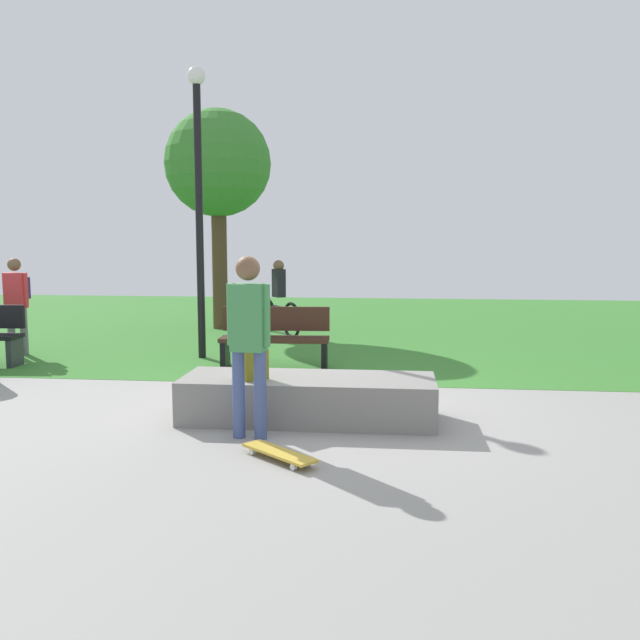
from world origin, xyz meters
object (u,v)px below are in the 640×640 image
object	(u,v)px
backpack_on_ledge	(252,364)
cyclist_on_bicycle	(279,303)
concrete_ledge	(308,398)
tree_slender_maple	(218,166)
pedestrian_with_backpack	(17,297)
lamp_post	(199,186)
park_bench_near_path	(275,336)
skateboard_by_ledge	(279,453)
skater_performing_trick	(249,332)

from	to	relation	value
backpack_on_ledge	cyclist_on_bicycle	distance (m)	6.58
concrete_ledge	cyclist_on_bicycle	world-z (taller)	cyclist_on_bicycle
tree_slender_maple	pedestrian_with_backpack	xyz separation A→B (m)	(-2.52, -3.53, -2.47)
backpack_on_ledge	pedestrian_with_backpack	distance (m)	6.01
tree_slender_maple	lamp_post	xyz separation A→B (m)	(0.60, -3.52, -0.69)
park_bench_near_path	cyclist_on_bicycle	world-z (taller)	cyclist_on_bicycle
lamp_post	cyclist_on_bicycle	distance (m)	3.62
skateboard_by_ledge	concrete_ledge	bearing A→B (deg)	86.13
backpack_on_ledge	concrete_ledge	bearing A→B (deg)	151.58
lamp_post	cyclist_on_bicycle	size ratio (longest dim) A/B	3.00
backpack_on_ledge	skateboard_by_ledge	world-z (taller)	backpack_on_ledge
skater_performing_trick	park_bench_near_path	world-z (taller)	skater_performing_trick
concrete_ledge	pedestrian_with_backpack	world-z (taller)	pedestrian_with_backpack
backpack_on_ledge	skateboard_by_ledge	bearing A→B (deg)	67.39
backpack_on_ledge	skater_performing_trick	xyz separation A→B (m)	(0.09, -0.56, 0.41)
lamp_post	pedestrian_with_backpack	world-z (taller)	lamp_post
concrete_ledge	park_bench_near_path	xyz separation A→B (m)	(-0.84, 2.77, 0.25)
concrete_ledge	tree_slender_maple	bearing A→B (deg)	111.49
lamp_post	cyclist_on_bicycle	world-z (taller)	lamp_post
concrete_ledge	backpack_on_ledge	distance (m)	0.71
tree_slender_maple	skateboard_by_ledge	bearing A→B (deg)	-72.24
backpack_on_ledge	cyclist_on_bicycle	xyz separation A→B (m)	(-0.83, 6.53, 0.01)
skater_performing_trick	backpack_on_ledge	bearing A→B (deg)	98.76
backpack_on_ledge	skater_performing_trick	size ratio (longest dim) A/B	0.18
park_bench_near_path	lamp_post	bearing A→B (deg)	150.14
pedestrian_with_backpack	cyclist_on_bicycle	world-z (taller)	pedestrian_with_backpack
tree_slender_maple	cyclist_on_bicycle	world-z (taller)	tree_slender_maple
backpack_on_ledge	pedestrian_with_backpack	size ratio (longest dim) A/B	0.20
concrete_ledge	tree_slender_maple	xyz separation A→B (m)	(-2.78, 7.06, 3.20)
park_bench_near_path	tree_slender_maple	distance (m)	5.55
concrete_ledge	backpack_on_ledge	world-z (taller)	backpack_on_ledge
skateboard_by_ledge	park_bench_near_path	xyz separation A→B (m)	(-0.75, 4.10, 0.42)
backpack_on_ledge	cyclist_on_bicycle	size ratio (longest dim) A/B	0.21
park_bench_near_path	pedestrian_with_backpack	xyz separation A→B (m)	(-4.46, 0.76, 0.47)
backpack_on_ledge	pedestrian_with_backpack	bearing A→B (deg)	-82.70
skater_performing_trick	concrete_ledge	bearing A→B (deg)	56.33
lamp_post	pedestrian_with_backpack	bearing A→B (deg)	-179.84
skateboard_by_ledge	tree_slender_maple	bearing A→B (deg)	107.76
concrete_ledge	skateboard_by_ledge	world-z (taller)	concrete_ledge
tree_slender_maple	pedestrian_with_backpack	distance (m)	5.00
backpack_on_ledge	pedestrian_with_backpack	xyz separation A→B (m)	(-4.73, 3.69, 0.33)
backpack_on_ledge	tree_slender_maple	xyz separation A→B (m)	(-2.21, 7.22, 2.81)
cyclist_on_bicycle	skateboard_by_ledge	bearing A→B (deg)	-80.40
backpack_on_ledge	lamp_post	distance (m)	4.55
tree_slender_maple	concrete_ledge	bearing A→B (deg)	-68.51
cyclist_on_bicycle	pedestrian_with_backpack	bearing A→B (deg)	-143.95
lamp_post	pedestrian_with_backpack	distance (m)	3.60
cyclist_on_bicycle	tree_slender_maple	bearing A→B (deg)	153.47
pedestrian_with_backpack	lamp_post	bearing A→B (deg)	0.16
lamp_post	backpack_on_ledge	bearing A→B (deg)	-66.49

